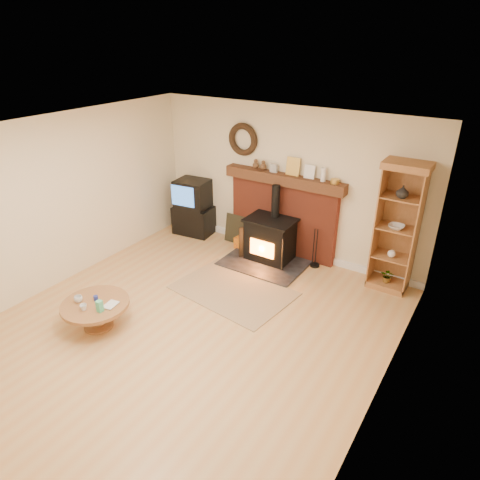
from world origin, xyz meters
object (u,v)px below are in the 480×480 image
Objects in this scene: tv_unit at (193,208)px; coffee_table at (95,308)px; wood_stove at (269,240)px; curio_cabinet at (397,228)px.

tv_unit is 1.21× the size of coffee_table.
wood_stove is at bearing -6.02° from tv_unit.
wood_stove is 1.28× the size of tv_unit.
curio_cabinet reaches higher than coffee_table.
curio_cabinet reaches higher than wood_stove.
coffee_table is (0.79, -3.12, -0.21)m from tv_unit.
curio_cabinet is at bearing 46.67° from coffee_table.
tv_unit is 3.23m from coffee_table.
tv_unit is (-1.82, 0.19, 0.14)m from wood_stove.
wood_stove is 1.56× the size of coffee_table.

